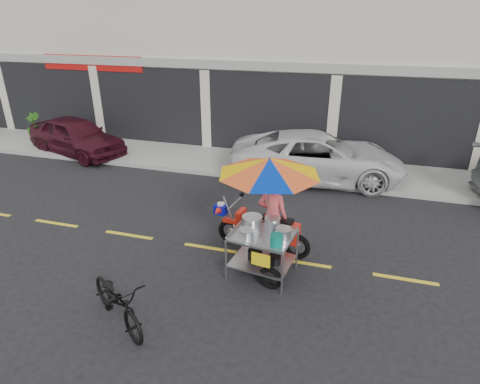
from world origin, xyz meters
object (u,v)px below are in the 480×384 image
(maroon_sedan, at_px, (76,136))
(near_bicycle, at_px, (117,301))
(food_vendor_rig, at_px, (268,196))
(white_pickup, at_px, (317,157))

(maroon_sedan, distance_m, near_bicycle, 9.56)
(food_vendor_rig, bearing_deg, maroon_sedan, 156.35)
(maroon_sedan, relative_size, white_pickup, 0.76)
(white_pickup, height_order, near_bicycle, white_pickup)
(maroon_sedan, height_order, near_bicycle, maroon_sedan)
(white_pickup, xyz_separation_m, near_bicycle, (-2.36, -7.28, -0.28))
(near_bicycle, relative_size, food_vendor_rig, 0.69)
(near_bicycle, height_order, food_vendor_rig, food_vendor_rig)
(maroon_sedan, relative_size, food_vendor_rig, 1.62)
(maroon_sedan, bearing_deg, food_vendor_rig, -103.99)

